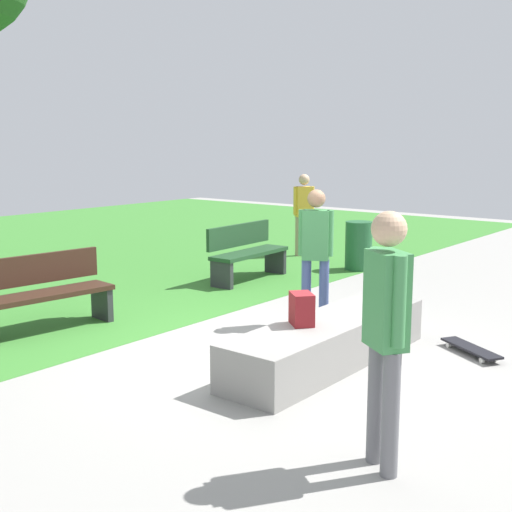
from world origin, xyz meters
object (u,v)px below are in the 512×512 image
object	(u,v)px
concrete_ledge	(329,342)
skater_watching	(316,246)
skater_performing_trick	(386,320)
pedestrian_with_backpack	(303,207)
backpack_on_ledge	(302,309)
skateboard_by_ledge	(471,348)
trash_bin	(359,246)
park_bench_near_lamppost	(246,251)
park_bench_by_oak	(44,291)

from	to	relation	value
concrete_ledge	skater_watching	size ratio (longest dim) A/B	1.66
skater_performing_trick	pedestrian_with_backpack	distance (m)	8.77
backpack_on_ledge	skateboard_by_ledge	size ratio (longest dim) A/B	0.41
concrete_ledge	skater_performing_trick	size ratio (longest dim) A/B	1.54
skater_watching	trash_bin	size ratio (longest dim) A/B	1.96
park_bench_near_lamppost	pedestrian_with_backpack	xyz separation A→B (m)	(2.52, 0.63, 0.48)
skater_watching	backpack_on_ledge	bearing A→B (deg)	-150.62
concrete_ledge	backpack_on_ledge	size ratio (longest dim) A/B	8.71
pedestrian_with_backpack	trash_bin	bearing A→B (deg)	-110.55
backpack_on_ledge	pedestrian_with_backpack	bearing A→B (deg)	-15.00
park_bench_near_lamppost	concrete_ledge	bearing A→B (deg)	-129.04
skateboard_by_ledge	park_bench_by_oak	xyz separation A→B (m)	(-2.30, 4.36, 0.42)
backpack_on_ledge	park_bench_by_oak	xyz separation A→B (m)	(-0.76, 3.22, -0.14)
skater_watching	park_bench_by_oak	distance (m)	3.32
skater_watching	skateboard_by_ledge	distance (m)	2.19
skater_watching	skateboard_by_ledge	size ratio (longest dim) A/B	2.12
skater_watching	park_bench_by_oak	bearing A→B (deg)	133.58
backpack_on_ledge	skater_watching	xyz separation A→B (m)	(1.50, 0.85, 0.35)
trash_bin	pedestrian_with_backpack	world-z (taller)	pedestrian_with_backpack
park_bench_near_lamppost	backpack_on_ledge	bearing A→B (deg)	-133.30
skater_performing_trick	park_bench_by_oak	bearing A→B (deg)	83.31
concrete_ledge	skater_watching	bearing A→B (deg)	39.26
concrete_ledge	skater_performing_trick	bearing A→B (deg)	-137.85
skater_performing_trick	skateboard_by_ledge	world-z (taller)	skater_performing_trick
concrete_ledge	backpack_on_ledge	world-z (taller)	backpack_on_ledge
concrete_ledge	skateboard_by_ledge	bearing A→B (deg)	-40.31
backpack_on_ledge	trash_bin	bearing A→B (deg)	-25.43
skater_watching	park_bench_by_oak	xyz separation A→B (m)	(-2.26, 2.38, -0.50)
concrete_ledge	pedestrian_with_backpack	xyz separation A→B (m)	(5.21, 3.95, 0.73)
park_bench_by_oak	trash_bin	size ratio (longest dim) A/B	1.92
skateboard_by_ledge	pedestrian_with_backpack	size ratio (longest dim) A/B	0.49
skater_watching	park_bench_near_lamppost	size ratio (longest dim) A/B	1.03
skater_performing_trick	skateboard_by_ledge	xyz separation A→B (m)	(2.86, 0.47, -1.00)
trash_bin	pedestrian_with_backpack	size ratio (longest dim) A/B	0.53
pedestrian_with_backpack	backpack_on_ledge	bearing A→B (deg)	-145.29
skater_watching	skater_performing_trick	bearing A→B (deg)	-139.02
skateboard_by_ledge	trash_bin	world-z (taller)	trash_bin
skater_performing_trick	pedestrian_with_backpack	bearing A→B (deg)	38.44
skater_performing_trick	park_bench_near_lamppost	bearing A→B (deg)	47.94
concrete_ledge	trash_bin	size ratio (longest dim) A/B	3.26
skater_watching	skateboard_by_ledge	xyz separation A→B (m)	(0.04, -1.99, -0.91)
backpack_on_ledge	skater_performing_trick	world-z (taller)	skater_performing_trick
trash_bin	skateboard_by_ledge	bearing A→B (deg)	-135.27
skater_performing_trick	park_bench_near_lamppost	world-z (taller)	skater_performing_trick
skateboard_by_ledge	trash_bin	bearing A→B (deg)	44.73
skater_performing_trick	park_bench_near_lamppost	distance (m)	6.52
skateboard_by_ledge	park_bench_by_oak	distance (m)	4.95
pedestrian_with_backpack	skater_watching	bearing A→B (deg)	-143.46
concrete_ledge	park_bench_by_oak	bearing A→B (deg)	108.06
skateboard_by_ledge	skater_watching	bearing A→B (deg)	91.03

